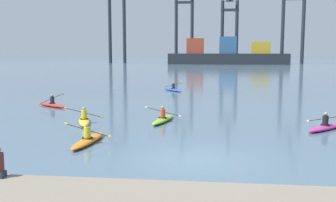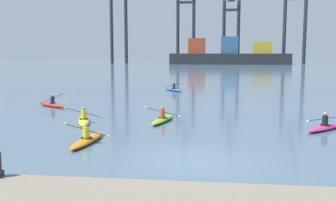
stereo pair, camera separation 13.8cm
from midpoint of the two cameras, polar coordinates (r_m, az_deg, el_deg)
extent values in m
plane|color=slate|center=(14.90, 3.76, -8.57)|extent=(800.00, 800.00, 0.00)
cube|color=#1E2328|center=(132.29, 8.71, 6.14)|extent=(39.44, 9.27, 3.56)
cube|color=#993823|center=(132.33, 4.01, 8.07)|extent=(5.52, 6.49, 5.03)
cube|color=#2D5684|center=(132.29, 8.75, 8.12)|extent=(5.52, 6.49, 5.55)
cube|color=#B29323|center=(133.12, 13.46, 7.63)|extent=(5.52, 6.49, 3.86)
cylinder|color=#232833|center=(145.69, -8.59, 11.39)|extent=(1.20, 1.20, 29.73)
cylinder|color=#232833|center=(144.39, -6.49, 11.46)|extent=(1.20, 1.20, 29.73)
cylinder|color=#232833|center=(147.71, 1.18, 10.74)|extent=(1.20, 1.20, 26.32)
cylinder|color=#232833|center=(147.27, 3.53, 10.74)|extent=(1.20, 1.20, 26.32)
cube|color=#232833|center=(148.32, 2.37, 14.30)|extent=(7.14, 0.90, 0.90)
cylinder|color=#232833|center=(142.87, 7.94, 9.99)|extent=(1.20, 1.20, 22.32)
cylinder|color=#232833|center=(143.08, 10.04, 9.95)|extent=(1.20, 1.20, 22.32)
cube|color=#232833|center=(143.55, 9.05, 13.09)|extent=(6.35, 0.90, 0.90)
cylinder|color=#232833|center=(140.66, 16.50, 10.55)|extent=(1.20, 1.20, 25.92)
cylinder|color=#232833|center=(141.96, 19.24, 10.41)|extent=(1.20, 1.20, 25.92)
ellipsoid|color=#C13384|center=(21.96, 22.06, -3.61)|extent=(2.78, 2.87, 0.26)
torus|color=black|center=(21.84, 21.95, -3.28)|extent=(0.69, 0.69, 0.05)
cylinder|color=black|center=(21.80, 21.98, -2.66)|extent=(0.30, 0.30, 0.50)
sphere|color=tan|center=(21.75, 22.03, -1.75)|extent=(0.19, 0.19, 0.19)
cylinder|color=black|center=(21.83, 22.06, -2.38)|extent=(1.49, 1.43, 0.59)
ellipsoid|color=silver|center=(22.36, 19.74, -2.78)|extent=(0.17, 0.17, 0.15)
ellipsoid|color=red|center=(30.22, -16.87, -0.55)|extent=(3.12, 2.46, 0.26)
torus|color=black|center=(30.12, -16.78, -0.31)|extent=(0.68, 0.68, 0.05)
cylinder|color=#23232D|center=(30.09, -16.79, 0.15)|extent=(0.30, 0.30, 0.50)
sphere|color=tan|center=(30.05, -16.82, 0.81)|extent=(0.19, 0.19, 0.19)
cylinder|color=black|center=(30.12, -16.85, 0.34)|extent=(1.20, 1.67, 0.62)
ellipsoid|color=yellow|center=(29.65, -18.49, -0.40)|extent=(0.15, 0.19, 0.16)
ellipsoid|color=yellow|center=(30.62, -15.26, 1.06)|extent=(0.15, 0.19, 0.16)
ellipsoid|color=yellow|center=(22.77, -12.39, -2.87)|extent=(1.68, 3.41, 0.26)
torus|color=black|center=(22.64, -12.40, -2.57)|extent=(0.62, 0.62, 0.05)
cylinder|color=gold|center=(22.61, -12.41, -1.97)|extent=(0.30, 0.30, 0.50)
sphere|color=tan|center=(22.55, -12.44, -1.09)|extent=(0.19, 0.19, 0.19)
cylinder|color=black|center=(22.64, -12.42, -1.70)|extent=(1.92, 0.69, 0.63)
ellipsoid|color=yellow|center=(22.62, -14.99, -1.02)|extent=(0.21, 0.10, 0.16)
ellipsoid|color=yellow|center=(22.71, -9.86, -2.37)|extent=(0.21, 0.10, 0.16)
ellipsoid|color=orange|center=(17.74, -11.86, -5.71)|extent=(0.87, 3.44, 0.26)
torus|color=black|center=(17.62, -11.99, -5.33)|extent=(0.53, 0.53, 0.05)
cylinder|color=gold|center=(17.57, -12.01, -4.57)|extent=(0.30, 0.30, 0.50)
sphere|color=tan|center=(17.50, -12.04, -3.45)|extent=(0.19, 0.19, 0.19)
cylinder|color=black|center=(17.59, -11.96, -4.22)|extent=(2.04, 0.20, 0.53)
ellipsoid|color=yellow|center=(17.97, -14.98, -3.26)|extent=(0.20, 0.06, 0.15)
ellipsoid|color=yellow|center=(17.28, -8.81, -5.20)|extent=(0.20, 0.06, 0.15)
ellipsoid|color=#2856B2|center=(40.63, 0.62, 1.68)|extent=(2.51, 3.09, 0.26)
torus|color=black|center=(40.53, 0.69, 1.86)|extent=(0.69, 0.69, 0.05)
cylinder|color=#23232D|center=(40.51, 0.69, 2.20)|extent=(0.30, 0.30, 0.50)
sphere|color=tan|center=(40.48, 0.69, 2.69)|extent=(0.19, 0.19, 0.19)
cylinder|color=black|center=(40.55, 0.65, 2.34)|extent=(1.69, 1.26, 0.38)
ellipsoid|color=yellow|center=(40.05, -0.62, 2.03)|extent=(0.18, 0.15, 0.14)
ellipsoid|color=yellow|center=(41.07, 1.90, 2.65)|extent=(0.18, 0.15, 0.14)
ellipsoid|color=#7ABC2D|center=(22.65, -0.89, -2.76)|extent=(1.28, 3.45, 0.26)
torus|color=black|center=(22.53, -0.98, -2.45)|extent=(0.58, 0.58, 0.05)
cylinder|color=#DB471E|center=(22.49, -0.98, -1.84)|extent=(0.30, 0.30, 0.50)
sphere|color=tan|center=(22.44, -0.98, -0.96)|extent=(0.19, 0.19, 0.19)
cylinder|color=black|center=(22.52, -0.94, -1.57)|extent=(2.03, 0.45, 0.46)
ellipsoid|color=silver|center=(22.85, -3.38, -0.92)|extent=(0.20, 0.08, 0.14)
ellipsoid|color=silver|center=(22.24, 1.57, -2.24)|extent=(0.20, 0.08, 0.14)
camera|label=1|loc=(0.07, -90.14, -0.02)|focal=41.43mm
camera|label=2|loc=(0.07, 89.86, 0.02)|focal=41.43mm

